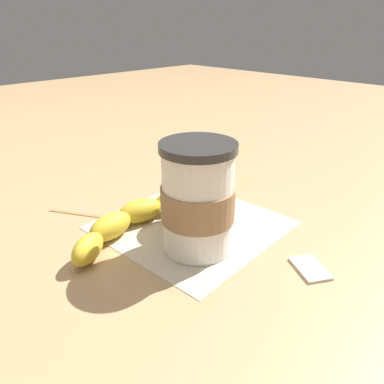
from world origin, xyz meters
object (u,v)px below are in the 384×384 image
object	(u,v)px
muffin	(196,196)
sugar_packet	(310,267)
banana	(130,220)
coffee_cup	(198,199)

from	to	relation	value
muffin	sugar_packet	world-z (taller)	muffin
sugar_packet	banana	bearing A→B (deg)	23.56
muffin	banana	xyz separation A→B (m)	(0.05, 0.08, -0.03)
banana	muffin	bearing A→B (deg)	-121.88
coffee_cup	sugar_packet	bearing A→B (deg)	-154.88
coffee_cup	banana	xyz separation A→B (m)	(0.10, 0.04, -0.05)
muffin	banana	world-z (taller)	muffin
muffin	sugar_packet	xyz separation A→B (m)	(-0.17, -0.02, -0.04)
coffee_cup	sugar_packet	world-z (taller)	coffee_cup
sugar_packet	muffin	bearing A→B (deg)	5.53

